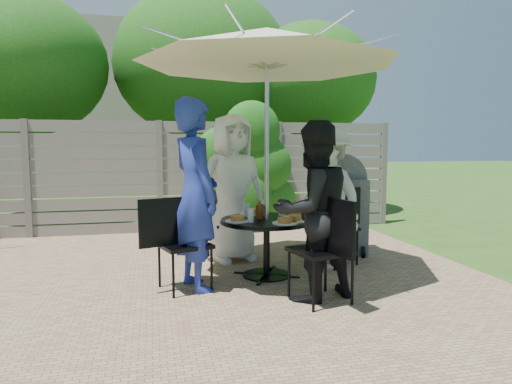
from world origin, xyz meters
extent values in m
plane|color=#2E4C17|center=(0.00, 0.00, 0.00)|extent=(60.00, 60.00, 0.00)
cube|color=#A1855D|center=(0.00, 0.50, 0.01)|extent=(7.00, 6.00, 0.02)
cube|color=gray|center=(0.00, 3.00, 0.93)|extent=(8.00, 0.10, 1.85)
ellipsoid|color=#1B5713|center=(1.40, 2.85, 0.90)|extent=(1.20, 0.70, 1.80)
cube|color=gray|center=(0.00, 12.00, 2.50)|extent=(10.00, 6.00, 5.00)
ellipsoid|color=#1B4E12|center=(-2.50, 5.00, 2.97)|extent=(3.20, 3.20, 2.72)
ellipsoid|color=#1B4E12|center=(1.00, 5.50, 3.18)|extent=(3.80, 3.80, 3.23)
ellipsoid|color=#1B4E12|center=(3.20, 4.80, 2.83)|extent=(2.80, 2.80, 2.38)
cylinder|color=black|center=(1.09, 0.17, 0.64)|extent=(1.25, 1.25, 0.03)
cylinder|color=black|center=(1.09, 0.17, 0.32)|extent=(0.07, 0.07, 0.64)
cylinder|color=black|center=(1.09, 0.17, 0.02)|extent=(0.53, 0.53, 0.04)
cylinder|color=silver|center=(1.09, 0.17, 1.27)|extent=(0.05, 0.05, 2.54)
cone|color=beige|center=(1.09, 0.17, 2.49)|extent=(3.45, 3.45, 0.39)
cube|color=black|center=(0.81, 1.07, 0.46)|extent=(0.53, 0.53, 0.04)
cube|color=black|center=(0.76, 1.29, 0.71)|extent=(0.12, 0.45, 0.46)
imported|color=silver|center=(0.84, 0.96, 0.92)|extent=(1.03, 0.82, 1.84)
cube|color=black|center=(0.18, -0.11, 0.47)|extent=(0.58, 0.58, 0.04)
cube|color=black|center=(-0.04, -0.18, 0.72)|extent=(0.44, 0.17, 0.47)
imported|color=navy|center=(0.29, -0.08, 0.96)|extent=(0.64, 0.80, 1.92)
cube|color=black|center=(1.37, -0.74, 0.49)|extent=(0.58, 0.58, 0.04)
cube|color=black|center=(1.42, -0.98, 0.75)|extent=(0.14, 0.47, 0.49)
imported|color=black|center=(1.33, -0.63, 0.84)|extent=(0.97, 0.85, 1.68)
cube|color=black|center=(1.99, 0.44, 0.46)|extent=(0.59, 0.59, 0.04)
cube|color=black|center=(2.20, 0.54, 0.70)|extent=(0.42, 0.21, 0.46)
imported|color=#BBBBB5|center=(1.88, 0.41, 0.84)|extent=(0.92, 1.22, 1.68)
cylinder|color=white|center=(0.98, 0.51, 0.66)|extent=(0.26, 0.26, 0.01)
cylinder|color=#B27C34|center=(0.98, 0.51, 0.69)|extent=(0.15, 0.15, 0.05)
cylinder|color=white|center=(0.74, 0.06, 0.66)|extent=(0.26, 0.26, 0.01)
cylinder|color=#B27C34|center=(0.74, 0.06, 0.69)|extent=(0.15, 0.15, 0.05)
cylinder|color=white|center=(1.19, -0.18, 0.66)|extent=(0.26, 0.26, 0.01)
cylinder|color=#B27C34|center=(1.19, -0.18, 0.69)|extent=(0.15, 0.15, 0.05)
cylinder|color=white|center=(1.43, 0.27, 0.66)|extent=(0.26, 0.26, 0.01)
cylinder|color=#B27C34|center=(1.43, 0.27, 0.69)|extent=(0.15, 0.15, 0.05)
cylinder|color=white|center=(1.35, -0.07, 0.66)|extent=(0.24, 0.24, 0.01)
cylinder|color=#B27C34|center=(1.35, -0.07, 0.69)|extent=(0.14, 0.14, 0.05)
cylinder|color=silver|center=(0.91, 0.38, 0.72)|extent=(0.07, 0.07, 0.14)
cylinder|color=silver|center=(0.87, -0.01, 0.72)|extent=(0.07, 0.07, 0.14)
cylinder|color=silver|center=(1.30, 0.34, 0.72)|extent=(0.07, 0.07, 0.14)
cylinder|color=#59280C|center=(1.01, 0.20, 0.73)|extent=(0.09, 0.09, 0.16)
cylinder|color=#C6B293|center=(1.12, 0.41, 0.71)|extent=(0.08, 0.08, 0.12)
cube|color=slate|center=(2.29, 0.99, 0.51)|extent=(0.75, 0.63, 1.01)
cylinder|color=slate|center=(2.29, 0.99, 1.01)|extent=(0.69, 0.33, 0.67)
camera|label=1|loc=(-0.12, -4.60, 1.46)|focal=32.00mm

